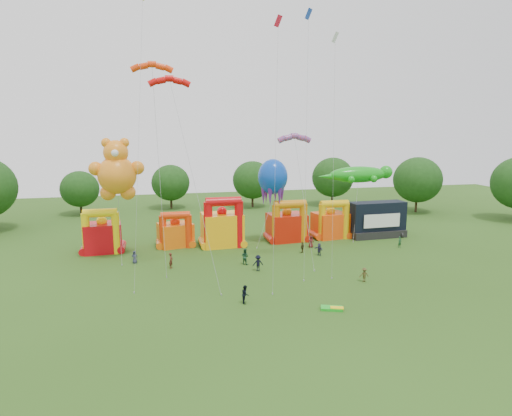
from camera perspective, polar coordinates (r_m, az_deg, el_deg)
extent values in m
plane|color=#294A14|center=(40.54, 5.50, -14.29)|extent=(160.00, 160.00, 0.00)
cylinder|color=#352314|center=(95.02, 19.39, 0.62)|extent=(0.44, 0.44, 3.72)
ellipsoid|color=#193F13|center=(94.41, 19.55, 3.34)|extent=(9.30, 9.30, 8.89)
cylinder|color=#352314|center=(98.59, 9.50, 1.34)|extent=(0.44, 0.44, 3.51)
ellipsoid|color=#193F13|center=(98.03, 9.58, 3.81)|extent=(8.77, 8.78, 8.39)
cylinder|color=#352314|center=(95.41, -0.44, 1.12)|extent=(0.44, 0.44, 3.30)
ellipsoid|color=#193F13|center=(94.85, -0.44, 3.52)|extent=(8.25, 8.25, 7.88)
cylinder|color=#352314|center=(95.33, -10.55, 0.87)|extent=(0.44, 0.44, 3.09)
ellipsoid|color=#193F13|center=(94.80, -10.63, 3.12)|extent=(7.73, 7.72, 7.38)
cylinder|color=#352314|center=(93.41, -21.03, 0.10)|extent=(0.44, 0.44, 2.88)
ellipsoid|color=#193F13|center=(92.90, -21.17, 2.24)|extent=(7.20, 7.20, 6.88)
cube|color=red|center=(64.95, -18.61, -3.51)|extent=(5.19, 4.33, 3.92)
cylinder|color=yellow|center=(63.64, -20.47, -3.12)|extent=(1.06, 1.06, 5.60)
cylinder|color=yellow|center=(63.22, -17.09, -3.01)|extent=(1.06, 1.06, 5.60)
cylinder|color=yellow|center=(62.84, -18.93, -0.58)|extent=(4.29, 1.11, 1.11)
sphere|color=yellow|center=(64.47, -18.73, -1.56)|extent=(1.40, 1.40, 1.40)
cube|color=orange|center=(65.50, -10.04, -3.30)|extent=(5.23, 4.59, 3.26)
cylinder|color=red|center=(64.03, -11.56, -3.02)|extent=(0.98, 0.98, 4.66)
cylinder|color=red|center=(64.17, -8.44, -2.90)|extent=(0.98, 0.98, 4.66)
cylinder|color=red|center=(63.59, -10.06, -0.92)|extent=(3.98, 1.03, 1.03)
sphere|color=red|center=(65.08, -10.09, -1.65)|extent=(1.40, 1.40, 1.40)
cube|color=#FFAC0D|center=(64.86, -4.26, -2.69)|extent=(5.76, 4.74, 4.60)
cylinder|color=red|center=(62.84, -5.99, -2.22)|extent=(1.21, 1.21, 6.58)
cylinder|color=red|center=(63.45, -2.15, -2.05)|extent=(1.21, 1.21, 6.58)
cylinder|color=red|center=(62.49, -4.09, 0.81)|extent=(4.88, 1.27, 1.27)
sphere|color=red|center=(64.33, -4.29, -0.43)|extent=(1.40, 1.40, 1.40)
cube|color=red|center=(67.76, 3.85, -2.40)|extent=(5.65, 4.71, 3.97)
cylinder|color=orange|center=(65.60, 2.52, -2.05)|extent=(1.16, 1.16, 5.68)
cylinder|color=orange|center=(66.77, 5.92, -1.87)|extent=(1.16, 1.16, 5.68)
cylinder|color=orange|center=(65.61, 4.27, 0.46)|extent=(4.68, 1.21, 1.21)
sphere|color=orange|center=(67.30, 3.88, -0.50)|extent=(1.40, 1.40, 1.40)
cube|color=#FB4B0D|center=(70.42, 9.25, -2.11)|extent=(5.41, 4.63, 3.77)
cylinder|color=#EBB00C|center=(68.31, 8.25, -1.77)|extent=(1.06, 1.06, 5.39)
cylinder|color=#EBB00C|center=(69.72, 11.13, -1.62)|extent=(1.06, 1.06, 5.39)
cylinder|color=#EBB00C|center=(68.49, 9.77, 0.51)|extent=(4.28, 1.11, 1.11)
sphere|color=#EBB00C|center=(69.99, 9.31, -0.36)|extent=(1.40, 1.40, 1.40)
cube|color=black|center=(72.34, 14.85, -3.08)|extent=(8.74, 3.60, 1.10)
cube|color=black|center=(71.96, 14.87, -0.95)|extent=(8.72, 3.18, 4.30)
cube|color=white|center=(70.61, 15.47, -1.54)|extent=(5.94, 0.34, 2.02)
cylinder|color=black|center=(69.74, 12.81, -3.61)|extent=(0.30, 0.90, 0.90)
cylinder|color=black|center=(72.92, 17.71, -3.24)|extent=(0.30, 0.90, 0.90)
sphere|color=orange|center=(59.36, -16.98, 3.95)|extent=(4.75, 4.75, 4.75)
sphere|color=orange|center=(59.14, -17.13, 6.65)|extent=(3.02, 3.02, 3.02)
sphere|color=orange|center=(59.18, -18.24, 7.75)|extent=(1.19, 1.19, 1.19)
sphere|color=orange|center=(59.01, -16.13, 7.85)|extent=(1.19, 1.19, 1.19)
sphere|color=orange|center=(59.52, -19.42, 4.67)|extent=(1.73, 1.73, 1.73)
sphere|color=orange|center=(59.14, -14.62, 4.89)|extent=(1.73, 1.73, 1.73)
sphere|color=orange|center=(59.72, -18.01, 1.84)|extent=(1.94, 1.94, 1.94)
sphere|color=orange|center=(59.54, -15.73, 1.94)|extent=(1.94, 1.94, 1.94)
sphere|color=white|center=(57.69, -17.23, 6.57)|extent=(0.86, 0.86, 0.86)
ellipsoid|color=#169D17|center=(71.27, 12.68, 4.11)|extent=(9.33, 2.92, 2.48)
sphere|color=#169D17|center=(73.30, 15.92, 4.34)|extent=(2.01, 2.01, 2.01)
cone|color=#169D17|center=(69.40, 9.13, 3.92)|extent=(3.65, 1.46, 1.46)
sphere|color=#169D17|center=(73.42, 13.47, 3.82)|extent=(1.09, 1.09, 1.09)
sphere|color=#169D17|center=(70.83, 14.50, 3.55)|extent=(1.09, 1.09, 1.09)
sphere|color=#169D17|center=(71.90, 10.85, 3.79)|extent=(1.09, 1.09, 1.09)
sphere|color=#169D17|center=(69.25, 11.81, 3.51)|extent=(1.09, 1.09, 1.09)
ellipsoid|color=#0C3EB5|center=(65.02, 2.12, 3.92)|extent=(4.22, 4.22, 5.06)
cone|color=#591E8C|center=(65.68, 3.26, 1.93)|extent=(0.95, 0.95, 3.37)
cone|color=#591E8C|center=(66.63, 2.41, 2.06)|extent=(0.95, 0.95, 3.37)
cone|color=#591E8C|center=(66.29, 1.27, 2.02)|extent=(0.95, 0.95, 3.37)
cone|color=#591E8C|center=(64.99, 0.93, 1.86)|extent=(0.95, 0.95, 3.37)
cone|color=#591E8C|center=(64.01, 1.78, 1.72)|extent=(0.95, 0.95, 3.37)
cone|color=#591E8C|center=(64.36, 2.96, 1.76)|extent=(0.95, 0.95, 3.37)
cube|color=red|center=(51.22, 2.79, 22.32)|extent=(1.02, 1.02, 1.10)
cube|color=#0B36AE|center=(55.80, 6.59, 22.97)|extent=(1.02, 1.02, 1.10)
cube|color=white|center=(56.55, 9.88, 20.29)|extent=(1.02, 1.02, 1.10)
cube|color=green|center=(43.83, 9.43, -12.27)|extent=(2.22, 1.63, 0.24)
cube|color=yellow|center=(43.67, 10.09, -12.18)|extent=(1.33, 0.98, 0.10)
imported|color=#282D44|center=(58.65, -14.94, -5.95)|extent=(0.83, 0.60, 1.57)
imported|color=#4E2116|center=(55.70, -10.58, -6.47)|extent=(0.62, 0.79, 1.89)
imported|color=#1C472B|center=(56.23, -1.40, -6.08)|extent=(1.21, 1.21, 1.98)
imported|color=black|center=(53.72, 0.25, -6.90)|extent=(1.25, 0.73, 1.91)
imported|color=#3C3418|center=(61.57, 5.81, -4.90)|extent=(0.90, 0.89, 1.53)
imported|color=#2C2B49|center=(60.63, 7.89, -5.14)|extent=(1.07, 1.57, 1.63)
imported|color=#541818|center=(64.28, 6.90, -4.19)|extent=(0.93, 0.71, 1.70)
imported|color=#1C4626|center=(66.97, 17.54, -4.08)|extent=(0.66, 0.54, 1.55)
imported|color=black|center=(44.47, -1.35, -10.72)|extent=(0.86, 1.00, 1.78)
imported|color=#453D1B|center=(51.59, 13.37, -8.12)|extent=(1.07, 0.67, 1.58)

